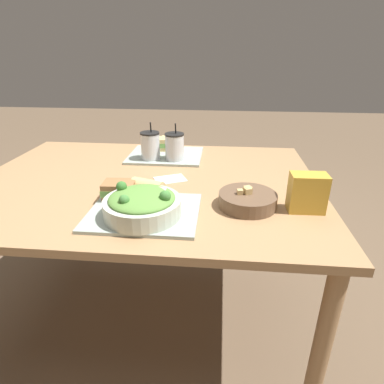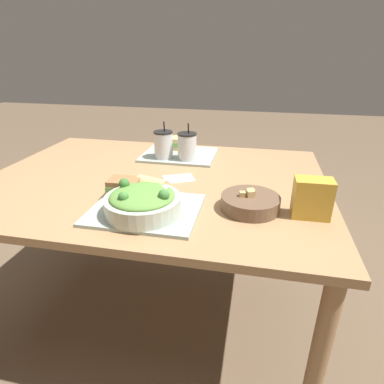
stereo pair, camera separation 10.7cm
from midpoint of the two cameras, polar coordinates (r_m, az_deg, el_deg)
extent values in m
plane|color=brown|center=(1.85, -8.54, -20.59)|extent=(12.00, 12.00, 0.00)
cube|color=#A37A51|center=(1.42, -10.42, 1.55)|extent=(1.48, 1.09, 0.03)
cylinder|color=#A37A51|center=(1.25, 19.34, -25.66)|extent=(0.06, 0.06, 0.74)
cylinder|color=#A37A51|center=(2.24, -23.31, -2.19)|extent=(0.06, 0.06, 0.74)
cylinder|color=#A37A51|center=(2.00, 13.45, -3.99)|extent=(0.06, 0.06, 0.74)
cube|color=#99A89E|center=(1.13, -11.19, -3.58)|extent=(0.38, 0.31, 0.01)
cube|color=#99A89E|center=(1.71, -6.50, 6.47)|extent=(0.38, 0.31, 0.01)
cylinder|color=beige|center=(1.09, -11.59, -2.74)|extent=(0.26, 0.26, 0.06)
ellipsoid|color=#5B8E3D|center=(1.07, -11.74, -1.15)|extent=(0.22, 0.22, 0.04)
sphere|color=#38702D|center=(1.13, -15.10, 0.87)|extent=(0.04, 0.04, 0.04)
sphere|color=#427F38|center=(1.03, -7.75, -0.78)|extent=(0.04, 0.04, 0.04)
sphere|color=#427F38|center=(1.03, -14.90, -1.46)|extent=(0.03, 0.03, 0.03)
cube|color=beige|center=(1.09, -8.54, 0.06)|extent=(0.04, 0.05, 0.01)
cube|color=beige|center=(1.05, -8.88, -0.94)|extent=(0.06, 0.06, 0.01)
cylinder|color=brown|center=(1.16, 7.27, -1.48)|extent=(0.21, 0.21, 0.05)
cylinder|color=#5B2D19|center=(1.15, 7.32, -0.61)|extent=(0.19, 0.19, 0.01)
cube|color=tan|center=(1.15, 7.26, 0.08)|extent=(0.03, 0.03, 0.02)
cube|color=tan|center=(1.14, 5.89, -0.10)|extent=(0.02, 0.02, 0.02)
cube|color=tan|center=(1.16, 7.30, 0.31)|extent=(0.03, 0.03, 0.03)
cube|color=tan|center=(1.15, 7.48, -0.09)|extent=(0.02, 0.02, 0.02)
cube|color=olive|center=(1.24, -15.10, -0.64)|extent=(0.12, 0.09, 0.02)
cube|color=#6B9E47|center=(1.23, -15.21, 0.29)|extent=(0.13, 0.10, 0.02)
cube|color=olive|center=(1.22, -15.32, 1.23)|extent=(0.12, 0.09, 0.02)
cylinder|color=tan|center=(1.22, -10.42, 0.65)|extent=(0.14, 0.11, 0.07)
cylinder|color=beige|center=(1.19, -8.08, 0.17)|extent=(0.03, 0.06, 0.06)
cube|color=tan|center=(1.79, -7.07, 7.81)|extent=(0.12, 0.11, 0.02)
cube|color=#6B9E47|center=(1.79, -7.10, 8.49)|extent=(0.12, 0.11, 0.02)
cube|color=tan|center=(1.78, -7.14, 9.17)|extent=(0.12, 0.11, 0.02)
cylinder|color=tan|center=(1.81, -5.52, 8.81)|extent=(0.11, 0.08, 0.07)
cylinder|color=beige|center=(1.79, -4.07, 8.71)|extent=(0.02, 0.06, 0.06)
cylinder|color=silver|center=(1.63, -9.30, 7.95)|extent=(0.09, 0.09, 0.13)
cylinder|color=black|center=(1.63, -9.29, 7.70)|extent=(0.08, 0.08, 0.10)
cylinder|color=black|center=(1.61, -9.47, 10.27)|extent=(0.09, 0.09, 0.01)
cylinder|color=black|center=(1.60, -9.28, 11.13)|extent=(0.01, 0.01, 0.06)
cylinder|color=silver|center=(1.60, -5.04, 7.86)|extent=(0.09, 0.09, 0.12)
cylinder|color=maroon|center=(1.60, -5.03, 7.61)|extent=(0.08, 0.08, 0.10)
cylinder|color=black|center=(1.58, -5.13, 10.16)|extent=(0.09, 0.09, 0.01)
cylinder|color=black|center=(1.58, -4.91, 11.03)|extent=(0.01, 0.01, 0.06)
cube|color=gold|center=(1.16, 17.38, -0.20)|extent=(0.13, 0.08, 0.14)
cube|color=white|center=(1.40, -6.07, 2.23)|extent=(0.16, 0.14, 0.00)
camera|label=1|loc=(0.05, -92.86, -1.30)|focal=30.00mm
camera|label=2|loc=(0.05, 87.14, 1.30)|focal=30.00mm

